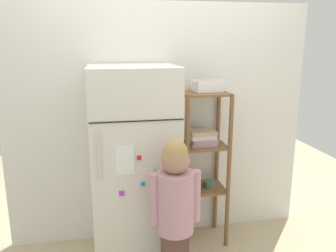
{
  "coord_description": "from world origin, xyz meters",
  "views": [
    {
      "loc": [
        -0.49,
        -2.6,
        1.75
      ],
      "look_at": [
        0.01,
        0.02,
        1.1
      ],
      "focal_mm": 37.03,
      "sensor_mm": 36.0,
      "label": 1
    }
  ],
  "objects_px": {
    "refrigerator": "(135,165)",
    "pantry_shelf_unit": "(203,153)",
    "child_standing": "(175,202)",
    "fruit_bin": "(207,87)"
  },
  "relations": [
    {
      "from": "refrigerator",
      "to": "child_standing",
      "type": "relative_size",
      "value": 1.41
    },
    {
      "from": "child_standing",
      "to": "pantry_shelf_unit",
      "type": "xyz_separation_m",
      "value": [
        0.37,
        0.59,
        0.13
      ]
    },
    {
      "from": "child_standing",
      "to": "pantry_shelf_unit",
      "type": "bearing_deg",
      "value": 57.96
    },
    {
      "from": "fruit_bin",
      "to": "refrigerator",
      "type": "bearing_deg",
      "value": -167.49
    },
    {
      "from": "pantry_shelf_unit",
      "to": "fruit_bin",
      "type": "bearing_deg",
      "value": 28.45
    },
    {
      "from": "refrigerator",
      "to": "pantry_shelf_unit",
      "type": "bearing_deg",
      "value": 11.64
    },
    {
      "from": "refrigerator",
      "to": "pantry_shelf_unit",
      "type": "xyz_separation_m",
      "value": [
        0.6,
        0.12,
        0.02
      ]
    },
    {
      "from": "refrigerator",
      "to": "pantry_shelf_unit",
      "type": "height_order",
      "value": "refrigerator"
    },
    {
      "from": "child_standing",
      "to": "fruit_bin",
      "type": "relative_size",
      "value": 4.79
    },
    {
      "from": "child_standing",
      "to": "fruit_bin",
      "type": "bearing_deg",
      "value": 56.64
    }
  ]
}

